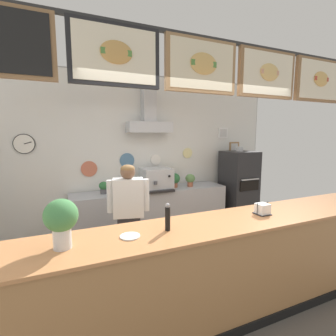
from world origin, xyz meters
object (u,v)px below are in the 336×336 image
object	(u,v)px
espresso_machine	(156,179)
pepper_grinder	(168,217)
shop_worker	(129,218)
potted_rosemary	(104,187)
condiment_plate	(130,236)
potted_oregano	(130,185)
potted_basil	(174,179)
pizza_oven	(238,188)
basil_vase	(61,220)
napkin_holder	(262,209)
potted_sage	(190,179)

from	to	relation	value
espresso_machine	pepper_grinder	size ratio (longest dim) A/B	2.12
shop_worker	pepper_grinder	xyz separation A→B (m)	(0.10, -1.09, 0.34)
potted_rosemary	condiment_plate	size ratio (longest dim) A/B	1.18
shop_worker	pepper_grinder	bearing A→B (deg)	108.65
shop_worker	potted_rosemary	bearing A→B (deg)	-69.56
potted_rosemary	potted_oregano	bearing A→B (deg)	0.65
shop_worker	condiment_plate	distance (m)	1.14
shop_worker	espresso_machine	world-z (taller)	shop_worker
shop_worker	potted_basil	xyz separation A→B (m)	(1.20, 1.15, 0.24)
espresso_machine	potted_oregano	world-z (taller)	espresso_machine
potted_oregano	pepper_grinder	xyz separation A→B (m)	(-0.23, -2.24, 0.14)
potted_basil	pepper_grinder	size ratio (longest dim) A/B	1.06
pizza_oven	potted_oregano	distance (m)	2.32
potted_rosemary	potted_basil	xyz separation A→B (m)	(1.33, 0.00, 0.04)
pepper_grinder	basil_vase	distance (m)	0.91
potted_rosemary	espresso_machine	bearing A→B (deg)	-2.64
pizza_oven	napkin_holder	bearing A→B (deg)	-123.43
potted_oregano	pepper_grinder	world-z (taller)	pepper_grinder
potted_sage	basil_vase	xyz separation A→B (m)	(-2.33, -2.18, 0.21)
basil_vase	napkin_holder	xyz separation A→B (m)	(2.07, 0.01, -0.17)
condiment_plate	pepper_grinder	bearing A→B (deg)	0.84
potted_sage	potted_basil	xyz separation A→B (m)	(-0.32, 0.06, 0.01)
potted_oregano	basil_vase	distance (m)	2.53
potted_rosemary	potted_oregano	distance (m)	0.46
pepper_grinder	shop_worker	bearing A→B (deg)	95.00
pepper_grinder	basil_vase	world-z (taller)	basil_vase
shop_worker	napkin_holder	size ratio (longest dim) A/B	9.72
shop_worker	napkin_holder	distance (m)	1.68
pizza_oven	potted_sage	size ratio (longest dim) A/B	6.86
basil_vase	potted_rosemary	bearing A→B (deg)	73.27
napkin_holder	potted_rosemary	bearing A→B (deg)	122.10
shop_worker	espresso_machine	bearing A→B (deg)	-112.64
espresso_machine	condiment_plate	size ratio (longest dim) A/B	3.09
condiment_plate	napkin_holder	xyz separation A→B (m)	(1.53, 0.02, 0.05)
condiment_plate	basil_vase	world-z (taller)	basil_vase
potted_sage	pepper_grinder	distance (m)	2.61
pepper_grinder	napkin_holder	size ratio (longest dim) A/B	1.64
basil_vase	condiment_plate	bearing A→B (deg)	-0.08
potted_oregano	potted_basil	xyz separation A→B (m)	(0.87, -0.00, 0.04)
potted_basil	potted_sage	bearing A→B (deg)	-10.44
potted_basil	condiment_plate	size ratio (longest dim) A/B	1.55
potted_oregano	basil_vase	world-z (taller)	basil_vase
potted_basil	basil_vase	size ratio (longest dim) A/B	0.70
espresso_machine	potted_basil	world-z (taller)	espresso_machine
potted_basil	pepper_grinder	world-z (taller)	pepper_grinder
potted_rosemary	basil_vase	world-z (taller)	basil_vase
potted_rosemary	basil_vase	distance (m)	2.35
pepper_grinder	espresso_machine	bearing A→B (deg)	71.88
espresso_machine	potted_basil	size ratio (longest dim) A/B	2.00
potted_basil	basil_vase	distance (m)	3.02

